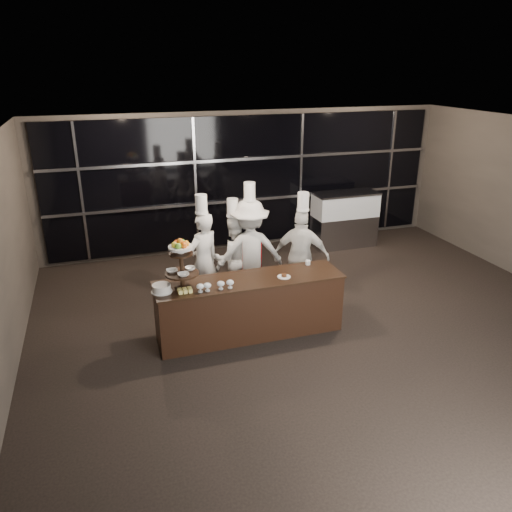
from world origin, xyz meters
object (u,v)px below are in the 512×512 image
object	(u,v)px
display_stand	(181,260)
layer_cake	(162,288)
chef_c	(250,251)
buffet_counter	(250,306)
chef_a	(204,260)
chef_b	(233,257)
display_case	(345,217)
chef_d	(301,255)

from	to	relation	value
display_stand	layer_cake	bearing A→B (deg)	-170.72
display_stand	chef_c	size ratio (longest dim) A/B	0.35
buffet_counter	display_stand	xyz separation A→B (m)	(-1.00, -0.00, 0.87)
layer_cake	chef_a	distance (m)	1.44
chef_b	buffet_counter	bearing A→B (deg)	-94.86
chef_c	buffet_counter	bearing A→B (deg)	-107.60
display_case	chef_b	world-z (taller)	chef_b
buffet_counter	layer_cake	world-z (taller)	layer_cake
chef_b	chef_d	bearing A→B (deg)	-22.07
chef_c	chef_d	bearing A→B (deg)	-19.65
layer_cake	display_case	xyz separation A→B (m)	(4.53, 3.20, -0.29)
chef_a	chef_b	distance (m)	0.60
chef_b	chef_d	xyz separation A→B (m)	(1.09, -0.44, 0.07)
chef_a	chef_d	world-z (taller)	chef_a
chef_a	chef_c	size ratio (longest dim) A/B	0.94
layer_cake	chef_c	xyz separation A→B (m)	(1.67, 1.20, -0.06)
buffet_counter	chef_c	world-z (taller)	chef_c
buffet_counter	layer_cake	bearing A→B (deg)	-177.81
display_stand	chef_b	bearing A→B (deg)	49.33
chef_b	display_stand	bearing A→B (deg)	-130.67
chef_c	chef_b	bearing A→B (deg)	150.59
display_case	buffet_counter	bearing A→B (deg)	-135.73
chef_d	chef_c	bearing A→B (deg)	160.35
chef_a	chef_c	distance (m)	0.82
chef_c	display_case	bearing A→B (deg)	34.91
display_stand	buffet_counter	bearing A→B (deg)	0.01
display_case	chef_d	size ratio (longest dim) A/B	0.74
display_stand	chef_a	bearing A→B (deg)	63.76
display_case	chef_b	size ratio (longest dim) A/B	0.79
buffet_counter	chef_b	bearing A→B (deg)	85.14
display_case	chef_a	bearing A→B (deg)	-150.98
layer_cake	chef_d	distance (m)	2.66
buffet_counter	display_stand	size ratio (longest dim) A/B	3.81
display_stand	display_case	world-z (taller)	display_stand
buffet_counter	layer_cake	size ratio (longest dim) A/B	9.47
buffet_counter	display_case	xyz separation A→B (m)	(3.23, 3.15, 0.22)
display_stand	display_case	bearing A→B (deg)	36.66
layer_cake	chef_c	bearing A→B (deg)	35.67
buffet_counter	chef_c	xyz separation A→B (m)	(0.36, 1.15, 0.45)
display_case	chef_d	world-z (taller)	chef_d
chef_b	chef_a	bearing A→B (deg)	-161.53
chef_c	chef_a	bearing A→B (deg)	-176.81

